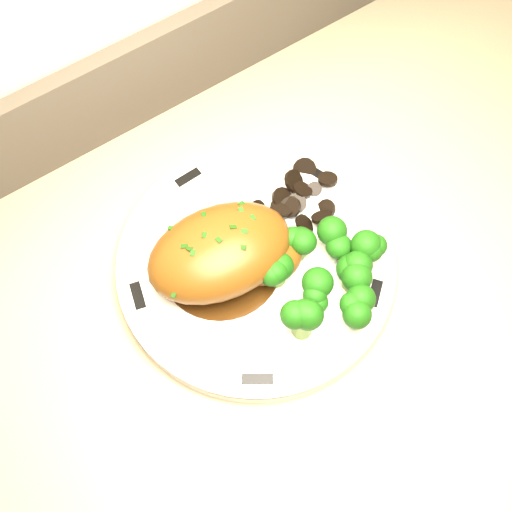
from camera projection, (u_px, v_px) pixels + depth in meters
counter at (257, 425)px, 1.11m from camera, size 2.23×0.74×1.09m
plate at (256, 264)px, 0.70m from camera, size 0.37×0.37×0.02m
rim_accent_0 at (322, 176)px, 0.74m from camera, size 0.02×0.03×0.00m
rim_accent_1 at (188, 177)px, 0.74m from camera, size 0.03×0.01×0.00m
rim_accent_2 at (138, 296)px, 0.67m from camera, size 0.02×0.03×0.00m
rim_accent_3 at (257, 379)px, 0.63m from camera, size 0.03×0.03×0.00m
rim_accent_4 at (375, 293)px, 0.67m from camera, size 0.03×0.03×0.00m
gravy_pool at (221, 264)px, 0.69m from camera, size 0.13×0.13×0.00m
chicken_breast at (225, 253)px, 0.66m from camera, size 0.17×0.13×0.06m
mushroom_pile at (297, 207)px, 0.71m from camera, size 0.10×0.08×0.03m
broccoli_florets at (326, 274)px, 0.66m from camera, size 0.13×0.12×0.05m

